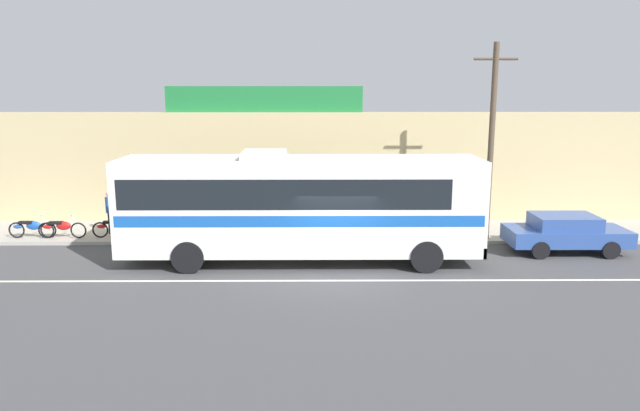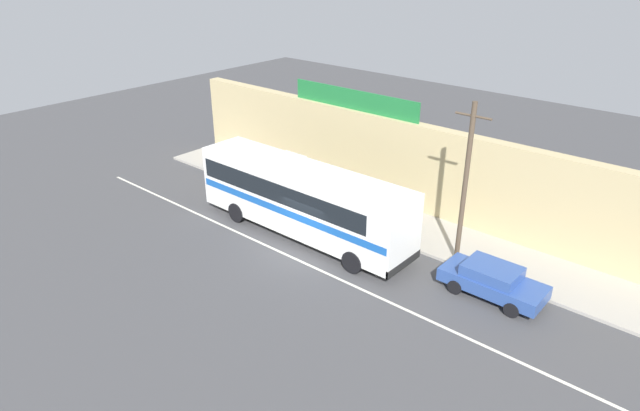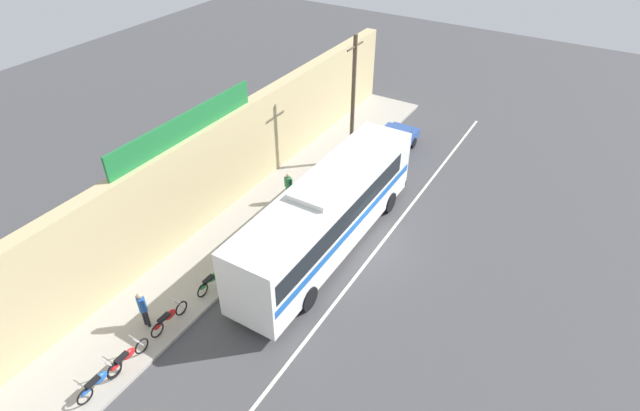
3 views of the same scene
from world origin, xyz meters
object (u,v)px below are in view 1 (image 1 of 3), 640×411
Objects in this scene: intercity_bus at (298,202)px; parked_car at (566,232)px; motorcycle_purple at (31,227)px; motorcycle_red at (61,227)px; utility_pole at (491,140)px; pedestrian_near_shop at (110,208)px; motorcycle_green at (178,227)px; motorcycle_blue at (116,227)px; pedestrian_by_curb at (351,209)px.

parked_car is (9.55, 1.13, -1.33)m from intercity_bus.
intercity_bus is 6.48× the size of motorcycle_purple.
motorcycle_red is at bearing -2.56° from motorcycle_purple.
utility_pole is at bearing -0.46° from motorcycle_purple.
intercity_bus is 7.84m from utility_pole.
pedestrian_near_shop is at bearing 26.29° from motorcycle_red.
motorcycle_green is 2.41m from motorcycle_blue.
pedestrian_near_shop is (-9.56, 0.09, 0.01)m from pedestrian_by_curb.
utility_pole is 14.99m from pedestrian_near_shop.
motorcycle_blue is at bearing 1.62° from motorcycle_red.
utility_pole reaches higher than motorcycle_blue.
utility_pole is 3.94× the size of motorcycle_red.
motorcycle_red and motorcycle_purple have the same top height.
parked_car is 2.26× the size of motorcycle_green.
pedestrian_by_curb is (12.34, 0.66, 0.57)m from motorcycle_purple.
parked_car is at bearing 6.72° from intercity_bus.
motorcycle_red is 2.06m from motorcycle_blue.
utility_pole is (7.15, 2.65, 1.86)m from intercity_bus.
motorcycle_green is at bearing -0.56° from motorcycle_purple.
pedestrian_near_shop is (-2.86, 0.80, 0.58)m from motorcycle_green.
pedestrian_near_shop reaches higher than motorcycle_purple.
motorcycle_green and motorcycle_purple have the same top height.
pedestrian_by_curb reaches higher than motorcycle_red.
pedestrian_by_curb reaches higher than motorcycle_green.
motorcycle_green is 5.64m from motorcycle_purple.
motorcycle_red is 0.98× the size of motorcycle_blue.
motorcycle_green is 1.08× the size of pedestrian_near_shop.
utility_pole reaches higher than parked_car.
intercity_bus is 10.82m from motorcycle_purple.
utility_pole is at bearing -0.31° from motorcycle_red.
motorcycle_purple is (-17.49, 0.14, -3.36)m from utility_pole.
parked_car reaches higher than motorcycle_green.
pedestrian_near_shop is (-17.11, 2.41, 0.41)m from parked_car.
motorcycle_green and motorcycle_red have the same top height.
intercity_bus is 6.91× the size of pedestrian_near_shop.
intercity_bus is 6.41× the size of motorcycle_green.
intercity_bus is 1.63× the size of utility_pole.
motorcycle_red is (-16.32, 0.09, -3.36)m from utility_pole.
parked_car reaches higher than motorcycle_purple.
motorcycle_purple is at bearing 177.44° from motorcycle_red.
motorcycle_purple is at bearing 179.44° from motorcycle_green.
pedestrian_by_curb is at bearing 3.05° from motorcycle_purple.
motorcycle_green is 1.09× the size of pedestrian_by_curb.
pedestrian_by_curb is at bearing 3.63° from motorcycle_red.
pedestrian_by_curb is (9.11, 0.65, 0.57)m from motorcycle_blue.
pedestrian_near_shop reaches higher than motorcycle_blue.
intercity_bus reaches higher than motorcycle_red.
motorcycle_green is 1.00× the size of motorcycle_red.
pedestrian_near_shop is at bearing 171.98° from parked_car.
parked_car is at bearing -8.02° from pedestrian_near_shop.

